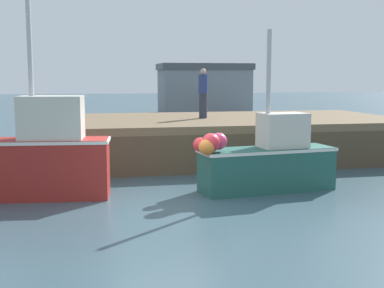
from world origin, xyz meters
TOP-DOWN VIEW (x-y plane):
  - ground at (0.00, 0.00)m, footprint 120.00×160.00m
  - pier at (3.23, 5.92)m, footprint 12.47×6.41m
  - fishing_boat_near_left at (-3.02, 1.06)m, footprint 3.76×1.46m
  - fishing_boat_near_right at (2.77, 0.70)m, footprint 3.85×1.60m
  - dockworker at (2.32, 6.32)m, footprint 0.34×0.34m
  - warehouse at (7.55, 29.36)m, footprint 7.42×4.36m

SIDE VIEW (x-z plane):
  - ground at x=0.00m, z-range -0.10..0.00m
  - fishing_boat_near_right at x=2.77m, z-range -1.28..2.89m
  - fishing_boat_near_left at x=-3.02m, z-range -1.63..3.69m
  - pier at x=3.23m, z-range 0.48..1.95m
  - warehouse at x=7.55m, z-range 0.02..4.06m
  - dockworker at x=2.32m, z-range 1.48..3.28m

